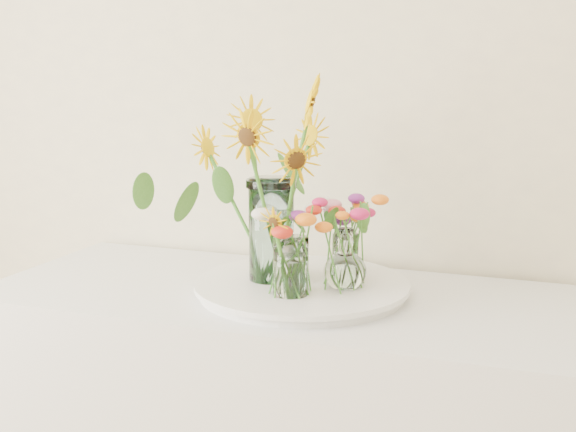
# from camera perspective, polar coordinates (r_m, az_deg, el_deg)

# --- Properties ---
(tray) EXTENTS (0.48, 0.48, 0.02)m
(tray) POSITION_cam_1_polar(r_m,az_deg,el_deg) (1.72, 1.11, -5.78)
(tray) COLOR white
(tray) RESTS_ON counter
(mason_jar) EXTENTS (0.12, 0.12, 0.25)m
(mason_jar) POSITION_cam_1_polar(r_m,az_deg,el_deg) (1.70, -1.33, -1.13)
(mason_jar) COLOR #A5CACF
(mason_jar) RESTS_ON tray
(sunflower_bouquet) EXTENTS (0.66, 0.66, 0.48)m
(sunflower_bouquet) POSITION_cam_1_polar(r_m,az_deg,el_deg) (1.68, -1.34, 2.79)
(sunflower_bouquet) COLOR #F5BF05
(sunflower_bouquet) RESTS_ON tray
(small_vase_a) EXTENTS (0.08, 0.08, 0.14)m
(small_vase_a) POSITION_cam_1_polar(r_m,az_deg,el_deg) (1.60, 0.21, -4.07)
(small_vase_a) COLOR white
(small_vase_a) RESTS_ON tray
(wildflower_posy_a) EXTENTS (0.21, 0.21, 0.23)m
(wildflower_posy_a) POSITION_cam_1_polar(r_m,az_deg,el_deg) (1.58, 0.21, -2.50)
(wildflower_posy_a) COLOR orange
(wildflower_posy_a) RESTS_ON tray
(small_vase_b) EXTENTS (0.13, 0.13, 0.14)m
(small_vase_b) POSITION_cam_1_polar(r_m,az_deg,el_deg) (1.66, 4.55, -3.41)
(small_vase_b) COLOR white
(small_vase_b) RESTS_ON tray
(wildflower_posy_b) EXTENTS (0.23, 0.23, 0.23)m
(wildflower_posy_b) POSITION_cam_1_polar(r_m,az_deg,el_deg) (1.65, 4.57, -1.89)
(wildflower_posy_b) COLOR orange
(wildflower_posy_b) RESTS_ON tray
(small_vase_c) EXTENTS (0.08, 0.08, 0.11)m
(small_vase_c) POSITION_cam_1_polar(r_m,az_deg,el_deg) (1.75, 4.55, -3.16)
(small_vase_c) COLOR white
(small_vase_c) RESTS_ON tray
(wildflower_posy_c) EXTENTS (0.19, 0.19, 0.20)m
(wildflower_posy_c) POSITION_cam_1_polar(r_m,az_deg,el_deg) (1.74, 4.57, -1.73)
(wildflower_posy_c) COLOR orange
(wildflower_posy_c) RESTS_ON tray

